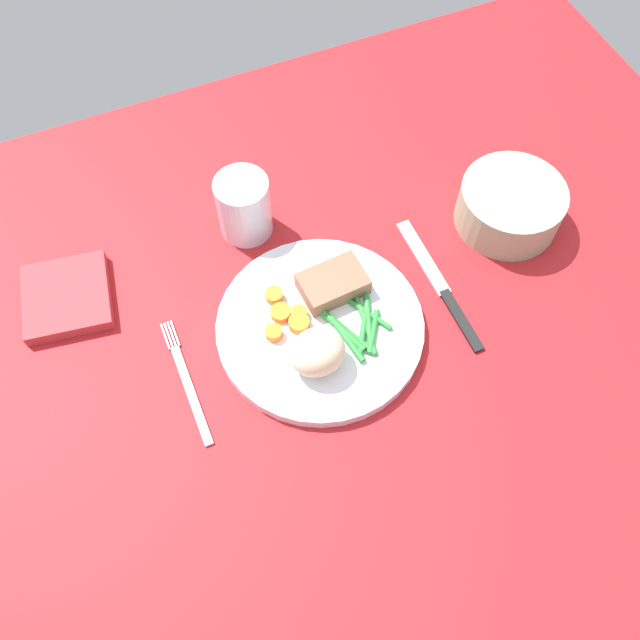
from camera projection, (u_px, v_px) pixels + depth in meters
dining_table at (333, 324)px, 82.19cm from camera, size 120.00×90.00×2.00cm
dinner_plate at (320, 327)px, 79.90cm from camera, size 24.73×24.73×1.60cm
meat_portion at (333, 284)px, 80.49cm from camera, size 8.16×5.80×2.48cm
mashed_potatoes at (317, 352)px, 74.56cm from camera, size 6.44×5.67×5.10cm
carrot_slices at (286, 317)px, 79.03cm from camera, size 5.73×7.39×1.17cm
green_beans at (359, 327)px, 78.56cm from camera, size 6.83×9.37×0.87cm
fork at (187, 382)px, 77.12cm from camera, size 1.44×16.60×0.40cm
knife at (441, 287)px, 83.38cm from camera, size 1.70×20.50×0.64cm
water_glass at (244, 209)px, 84.84cm from camera, size 6.85×6.85×8.61cm
salad_bowl at (510, 204)px, 85.79cm from camera, size 13.40×13.40×5.86cm
napkin at (67, 297)px, 81.90cm from camera, size 11.83×12.18×1.71cm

